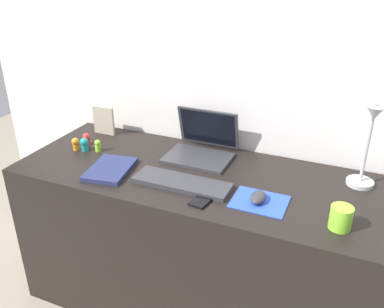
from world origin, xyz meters
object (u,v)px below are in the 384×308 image
keyboard (182,183)px  toy_figurine_orange (76,143)px  notebook_pad (110,169)px  coffee_mug (341,218)px  desk_lamp (367,149)px  laptop (203,144)px  toy_figurine_red (87,138)px  mouse (258,197)px  picture_frame (104,120)px  cell_phone (203,199)px  toy_figurine_lime (98,145)px  toy_figurine_teal (84,144)px

keyboard → toy_figurine_orange: 0.63m
notebook_pad → coffee_mug: bearing=-11.6°
desk_lamp → notebook_pad: size_ratio=1.58×
laptop → toy_figurine_red: bearing=-168.0°
keyboard → mouse: (0.32, -0.00, 0.01)m
notebook_pad → toy_figurine_orange: size_ratio=3.79×
picture_frame → notebook_pad: bearing=-52.7°
laptop → coffee_mug: laptop is taller
coffee_mug → toy_figurine_orange: bearing=172.8°
cell_phone → notebook_pad: notebook_pad is taller
cell_phone → toy_figurine_lime: bearing=169.7°
desk_lamp → coffee_mug: (-0.05, -0.32, -0.13)m
coffee_mug → toy_figurine_orange: (-1.24, 0.16, -0.01)m
toy_figurine_lime → mouse: bearing=-9.5°
picture_frame → toy_figurine_orange: bearing=-92.6°
cell_phone → desk_lamp: bearing=39.4°
notebook_pad → toy_figurine_lime: size_ratio=4.05×
coffee_mug → toy_figurine_teal: (-1.20, 0.17, -0.01)m
picture_frame → toy_figurine_lime: picture_frame is taller
desk_lamp → coffee_mug: 0.35m
coffee_mug → toy_figurine_orange: size_ratio=1.34×
toy_figurine_lime → toy_figurine_teal: size_ratio=0.89×
cell_phone → laptop: bearing=120.5°
coffee_mug → toy_figurine_lime: 1.15m
notebook_pad → toy_figurine_teal: 0.27m
notebook_pad → toy_figurine_red: 0.33m
mouse → toy_figurine_orange: (-0.94, 0.11, 0.01)m
keyboard → picture_frame: (-0.61, 0.34, 0.06)m
toy_figurine_orange → desk_lamp: bearing=7.0°
keyboard → toy_figurine_red: toy_figurine_red is taller
mouse → toy_figurine_lime: toy_figurine_lime is taller
toy_figurine_lime → keyboard: bearing=-15.1°
picture_frame → toy_figurine_red: (-0.00, -0.15, -0.04)m
laptop → keyboard: laptop is taller
toy_figurine_teal → notebook_pad: bearing=-29.4°
laptop → desk_lamp: (0.71, -0.04, 0.12)m
keyboard → mouse: mouse is taller
picture_frame → desk_lamp: bearing=-3.2°
keyboard → coffee_mug: size_ratio=4.83×
mouse → notebook_pad: bearing=-178.9°
mouse → desk_lamp: desk_lamp is taller
desk_lamp → toy_figurine_teal: (-1.25, -0.15, -0.14)m
mouse → picture_frame: size_ratio=0.64×
cell_phone → toy_figurine_orange: (-0.74, 0.18, 0.03)m
mouse → picture_frame: picture_frame is taller
desk_lamp → notebook_pad: 1.07m
desk_lamp → coffee_mug: bearing=-98.6°
notebook_pad → toy_figurine_red: bearing=134.5°
keyboard → toy_figurine_red: (-0.61, 0.18, 0.02)m
toy_figurine_red → toy_figurine_teal: bearing=-60.9°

